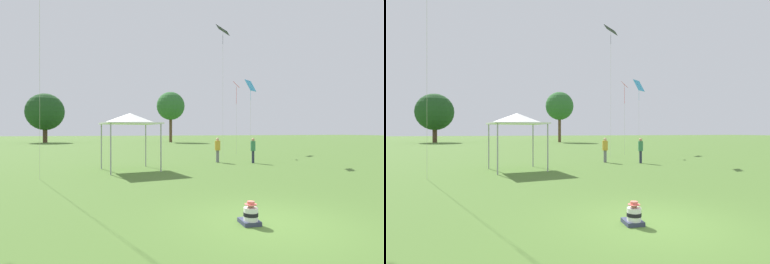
% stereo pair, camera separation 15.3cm
% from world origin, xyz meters
% --- Properties ---
extents(ground_plane, '(300.00, 300.00, 0.00)m').
position_xyz_m(ground_plane, '(0.00, 0.00, 0.00)').
color(ground_plane, '#4C702D').
extents(seated_toddler, '(0.47, 0.56, 0.57)m').
position_xyz_m(seated_toddler, '(-0.54, 0.03, 0.22)').
color(seated_toddler, '#383D56').
rests_on(seated_toddler, ground).
extents(person_standing_1, '(0.41, 0.41, 1.74)m').
position_xyz_m(person_standing_1, '(6.36, 12.21, 1.05)').
color(person_standing_1, '#282D42').
rests_on(person_standing_1, ground).
extents(person_standing_2, '(0.52, 0.52, 1.75)m').
position_xyz_m(person_standing_2, '(4.20, 13.41, 1.04)').
color(person_standing_2, slate).
rests_on(person_standing_2, ground).
extents(canopy_tent, '(3.42, 3.42, 3.24)m').
position_xyz_m(canopy_tent, '(-2.19, 10.91, 2.91)').
color(canopy_tent, white).
rests_on(canopy_tent, ground).
extents(kite_0, '(1.49, 1.55, 11.32)m').
position_xyz_m(kite_0, '(6.40, 17.52, 10.71)').
color(kite_0, '#1E2328').
rests_on(kite_0, ground).
extents(kite_2, '(1.54, 1.36, 7.75)m').
position_xyz_m(kite_2, '(11.83, 22.51, 7.05)').
color(kite_2, '#339EDB').
rests_on(kite_2, ground).
extents(kite_6, '(0.84, 0.90, 6.91)m').
position_xyz_m(kite_6, '(8.64, 19.44, 6.36)').
color(kite_6, red).
rests_on(kite_6, ground).
extents(distant_tree_0, '(7.28, 7.28, 9.74)m').
position_xyz_m(distant_tree_0, '(-13.72, 59.02, 6.07)').
color(distant_tree_0, '#473323').
rests_on(distant_tree_0, ground).
extents(distant_tree_1, '(5.71, 5.71, 10.27)m').
position_xyz_m(distant_tree_1, '(10.42, 53.15, 7.36)').
color(distant_tree_1, brown).
rests_on(distant_tree_1, ground).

